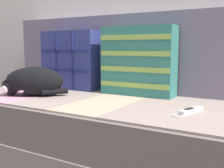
{
  "coord_description": "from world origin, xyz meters",
  "views": [
    {
      "loc": [
        0.8,
        -1.24,
        0.7
      ],
      "look_at": [
        0.04,
        0.04,
        0.5
      ],
      "focal_mm": 45.0,
      "sensor_mm": 36.0,
      "label": 1
    }
  ],
  "objects_px": {
    "game_remote_far": "(190,111)",
    "couch": "(113,134)",
    "throw_pillow_quilted": "(70,60)",
    "throw_pillow_striped": "(138,61)",
    "sleeping_cat": "(32,82)"
  },
  "relations": [
    {
      "from": "couch",
      "to": "throw_pillow_striped",
      "type": "xyz_separation_m",
      "value": [
        0.05,
        0.21,
        0.42
      ]
    },
    {
      "from": "throw_pillow_striped",
      "to": "game_remote_far",
      "type": "relative_size",
      "value": 2.21
    },
    {
      "from": "game_remote_far",
      "to": "sleeping_cat",
      "type": "bearing_deg",
      "value": -177.6
    },
    {
      "from": "throw_pillow_quilted",
      "to": "game_remote_far",
      "type": "height_order",
      "value": "throw_pillow_quilted"
    },
    {
      "from": "game_remote_far",
      "to": "throw_pillow_quilted",
      "type": "bearing_deg",
      "value": 161.39
    },
    {
      "from": "couch",
      "to": "sleeping_cat",
      "type": "bearing_deg",
      "value": -163.63
    },
    {
      "from": "throw_pillow_striped",
      "to": "sleeping_cat",
      "type": "height_order",
      "value": "throw_pillow_striped"
    },
    {
      "from": "throw_pillow_quilted",
      "to": "game_remote_far",
      "type": "xyz_separation_m",
      "value": [
        0.95,
        -0.32,
        -0.2
      ]
    },
    {
      "from": "couch",
      "to": "game_remote_far",
      "type": "height_order",
      "value": "game_remote_far"
    },
    {
      "from": "throw_pillow_striped",
      "to": "sleeping_cat",
      "type": "relative_size",
      "value": 1.19
    },
    {
      "from": "game_remote_far",
      "to": "couch",
      "type": "bearing_deg",
      "value": 167.22
    },
    {
      "from": "throw_pillow_quilted",
      "to": "throw_pillow_striped",
      "type": "distance_m",
      "value": 0.53
    },
    {
      "from": "throw_pillow_quilted",
      "to": "game_remote_far",
      "type": "bearing_deg",
      "value": -18.61
    },
    {
      "from": "couch",
      "to": "game_remote_far",
      "type": "distance_m",
      "value": 0.52
    },
    {
      "from": "throw_pillow_quilted",
      "to": "throw_pillow_striped",
      "type": "height_order",
      "value": "throw_pillow_striped"
    }
  ]
}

